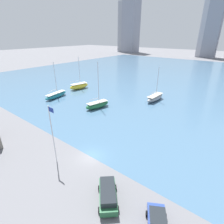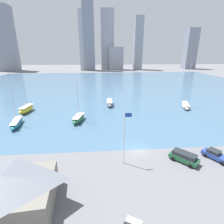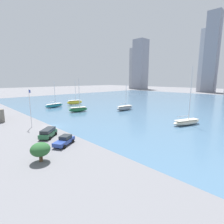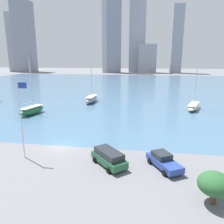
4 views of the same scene
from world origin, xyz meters
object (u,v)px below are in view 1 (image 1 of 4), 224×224
Objects in this scene: sailboat_gray at (155,98)px; parked_suv_green at (108,194)px; sailboat_yellow at (79,86)px; flag_pole at (53,133)px; parked_pickup_blue at (158,224)px; sailboat_green at (97,105)px; sailboat_teal at (56,95)px.

sailboat_gray reaches higher than parked_suv_green.
parked_suv_green is (39.40, -30.88, -0.12)m from sailboat_yellow.
flag_pole is 0.84× the size of sailboat_yellow.
sailboat_gray is at bearing 85.91° from parked_pickup_blue.
parked_suv_green is (21.31, -21.33, 0.04)m from sailboat_green.
sailboat_green is at bearing 112.92° from parked_pickup_blue.
sailboat_teal reaches higher than flag_pole.
parked_pickup_blue is (44.16, -19.02, -0.07)m from sailboat_teal.
sailboat_teal is (-26.50, -17.37, -0.07)m from sailboat_gray.
flag_pole is 23.71m from sailboat_green.
parked_suv_green is at bearing -36.88° from sailboat_teal.
flag_pole is at bearing -36.83° from sailboat_yellow.
sailboat_yellow is at bearing -165.51° from sailboat_gray.
parked_pickup_blue is at bearing -0.16° from flag_pole.
sailboat_green is at bearing 92.84° from parked_suv_green.
parked_suv_green is (11.01, -0.43, -4.36)m from flag_pole.
sailboat_yellow is (-28.39, 30.45, -4.24)m from flag_pole.
sailboat_green is 1.12× the size of sailboat_teal.
sailboat_teal reaches higher than parked_suv_green.
parked_suv_green is (11.28, -36.77, 0.05)m from sailboat_gray.
sailboat_green is 2.45× the size of parked_suv_green.
sailboat_teal is at bearing 110.69° from parked_suv_green.
sailboat_gray reaches higher than parked_pickup_blue.
flag_pole is 1.91× the size of parked_suv_green.
sailboat_green is 16.58m from sailboat_teal.
sailboat_gray is 28.73m from sailboat_yellow.
sailboat_gray is 40.45m from parked_pickup_blue.
sailboat_teal reaches higher than parked_pickup_blue.
sailboat_gray reaches higher than flag_pole.
sailboat_yellow is at bearing 132.99° from flag_pole.
sailboat_yellow is 2.22× the size of parked_pickup_blue.
flag_pole is 0.78× the size of sailboat_green.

